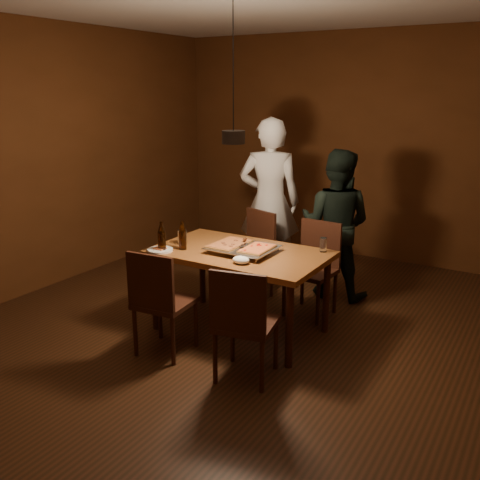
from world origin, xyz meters
The scene contains 19 objects.
room_shell centered at (0.00, 0.00, 1.40)m, with size 6.00×6.00×6.00m.
dining_table centered at (-0.09, 0.25, 0.68)m, with size 1.50×0.90×0.75m.
chair_far_left centered at (-0.43, 1.08, 0.54)m, with size 0.53×0.53×0.49m.
chair_far_right centered at (0.30, 0.98, 0.54)m, with size 0.45×0.45×0.49m.
chair_near_left centered at (-0.40, -0.49, 0.54)m, with size 0.46×0.46×0.49m.
chair_near_right centered at (0.38, -0.50, 0.54)m, with size 0.50×0.50×0.49m.
pizza_tray centered at (-0.05, 0.23, 0.77)m, with size 0.55×0.45×0.05m, color silver.
pizza_meat centered at (-0.19, 0.23, 0.81)m, with size 0.25×0.40×0.02m, color maroon.
pizza_cheese centered at (0.09, 0.23, 0.81)m, with size 0.21×0.34×0.02m, color gold.
spatula centered at (-0.07, 0.25, 0.81)m, with size 0.09×0.24×0.04m, color silver, non-canonical shape.
beer_bottle_a centered at (-0.67, -0.10, 0.88)m, with size 0.07×0.07×0.26m.
beer_bottle_b centered at (-0.55, 0.03, 0.88)m, with size 0.07×0.07×0.25m.
water_glass_left centered at (-0.65, 0.16, 0.81)m, with size 0.08×0.08×0.13m, color silver.
water_glass_right centered at (0.54, 0.60, 0.81)m, with size 0.06×0.06×0.12m, color silver.
plate_slice centered at (-0.69, -0.11, 0.76)m, with size 0.22×0.22×0.03m.
napkin centered at (0.09, -0.04, 0.78)m, with size 0.15×0.11×0.06m, color white.
diner_white centered at (-0.50, 1.54, 0.91)m, with size 0.67×0.44×1.83m, color silver.
diner_dark centered at (0.30, 1.50, 0.77)m, with size 0.75×0.58×1.54m, color black.
pendant_lamp centered at (0.00, 0.00, 1.76)m, with size 0.18×0.18×1.10m.
Camera 1 is at (2.21, -3.55, 2.12)m, focal length 40.00 mm.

